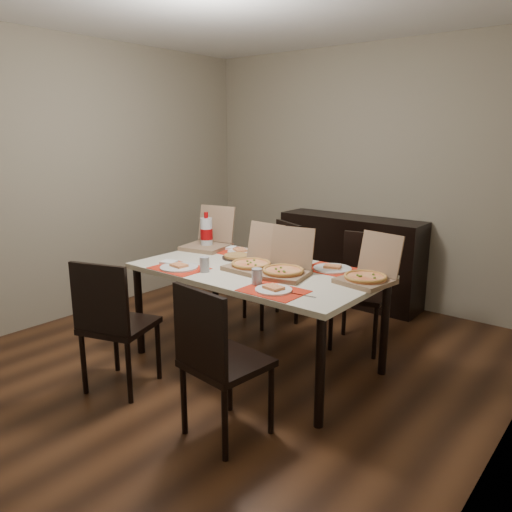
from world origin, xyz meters
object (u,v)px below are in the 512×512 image
sideboard (350,260)px  chair_far_left (277,268)px  chair_far_right (363,285)px  pizza_box_center (254,262)px  dip_bowl (283,266)px  dining_table (256,278)px  chair_near_right (217,357)px  soda_bottle (207,233)px  chair_near_left (113,321)px

sideboard → chair_far_left: 0.96m
sideboard → chair_far_right: 1.10m
pizza_box_center → dip_bowl: 0.23m
dining_table → chair_far_right: (0.45, 0.85, -0.17)m
chair_near_right → soda_bottle: size_ratio=2.90×
chair_far_left → soda_bottle: soda_bottle is taller
sideboard → pizza_box_center: size_ratio=4.01×
chair_near_right → soda_bottle: 1.73m
chair_near_left → soda_bottle: size_ratio=2.90×
chair_near_left → chair_far_left: same height
sideboard → chair_near_left: chair_near_left is taller
dip_bowl → soda_bottle: (-0.90, 0.11, 0.12)m
chair_near_right → chair_far_right: size_ratio=1.00×
sideboard → chair_near_left: (-0.31, -2.70, 0.06)m
chair_near_left → chair_far_right: same height
dip_bowl → soda_bottle: 0.91m
pizza_box_center → dip_bowl: size_ratio=3.00×
chair_far_left → dining_table: bearing=-63.2°
dining_table → chair_far_right: chair_far_right is taller
chair_far_left → pizza_box_center: (0.41, -0.85, 0.29)m
dining_table → pizza_box_center: size_ratio=4.81×
chair_near_left → chair_far_right: (0.93, 1.78, 0.00)m
chair_near_left → dip_bowl: size_ratio=7.46×
chair_far_right → pizza_box_center: 1.01m
chair_far_right → chair_near_right: bearing=-90.1°
pizza_box_center → soda_bottle: pizza_box_center is taller
pizza_box_center → sideboard: bearing=94.7°
dining_table → chair_far_left: (-0.43, 0.84, -0.17)m
chair_far_left → pizza_box_center: pizza_box_center is taller
dining_table → chair_near_right: (0.45, -0.91, -0.17)m
chair_far_right → soda_bottle: 1.40m
chair_far_left → dip_bowl: chair_far_left is taller
sideboard → chair_near_left: 2.72m
chair_far_right → chair_far_left: bearing=-179.8°
chair_near_right → dip_bowl: (-0.32, 1.07, 0.25)m
dining_table → chair_far_left: 0.96m
chair_near_right → chair_far_left: bearing=116.6°
dining_table → pizza_box_center: bearing=-158.8°
sideboard → chair_far_right: chair_far_right is taller
chair_near_right → chair_far_left: size_ratio=1.00×
dip_bowl → dining_table: bearing=-130.5°
chair_near_left → chair_far_left: 1.78m
chair_near_right → chair_far_left: (-0.88, 1.75, 0.00)m
dining_table → chair_far_left: size_ratio=1.94×
sideboard → dining_table: size_ratio=0.83×
sideboard → soda_bottle: 1.67m
pizza_box_center → chair_far_left: bearing=115.8°
dining_table → soda_bottle: 0.83m
chair_far_right → pizza_box_center: pizza_box_center is taller
chair_near_left → dip_bowl: (0.61, 1.10, 0.25)m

